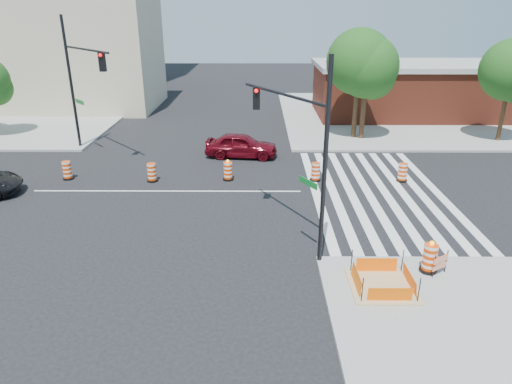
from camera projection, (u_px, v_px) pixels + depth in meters
ground at (167, 191)px, 23.91m from camera, size 120.00×120.00×0.00m
sidewalk_ne at (407, 115)px, 40.48m from camera, size 22.00×22.00×0.15m
sidewalk_nw at (3, 115)px, 40.66m from camera, size 22.00×22.00×0.15m
crosswalk_east at (376, 191)px, 23.85m from camera, size 6.75×13.50×0.01m
lane_centerline at (167, 191)px, 23.90m from camera, size 14.00×0.12×0.01m
excavation_pit at (382, 284)px, 15.43m from camera, size 2.20×2.20×0.90m
brick_storefront at (410, 90)px, 39.64m from camera, size 16.50×8.50×4.60m
beige_midrise at (79, 53)px, 42.50m from camera, size 14.00×10.00×10.00m
red_coupe at (241, 145)px, 29.13m from camera, size 4.74×2.32×1.55m
signal_pole_se at (300, 136)px, 16.71m from camera, size 2.94×4.92×7.43m
signal_pole_nw at (80, 74)px, 28.20m from camera, size 4.32×4.87×8.41m
pit_drum at (430, 259)px, 16.16m from camera, size 0.62×0.62×1.22m
barricade at (440, 263)px, 15.95m from camera, size 0.65×0.44×0.88m
tree_north_c at (360, 66)px, 31.56m from camera, size 4.56×4.56×7.75m
tree_north_d at (367, 70)px, 31.45m from camera, size 4.32×4.32×7.34m
tree_north_e at (511, 74)px, 30.93m from camera, size 4.19×4.19×7.12m
median_drum_1 at (67, 171)px, 25.43m from camera, size 0.60×0.60×1.02m
median_drum_2 at (152, 173)px, 25.10m from camera, size 0.60×0.60×1.02m
median_drum_3 at (228, 171)px, 25.31m from camera, size 0.60×0.60×1.18m
median_drum_4 at (316, 172)px, 25.20m from camera, size 0.60×0.60×1.02m
median_drum_5 at (402, 173)px, 25.10m from camera, size 0.60×0.60×1.02m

